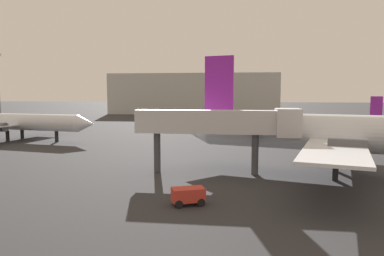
{
  "coord_description": "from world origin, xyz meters",
  "views": [
    {
      "loc": [
        1.26,
        -13.99,
        8.36
      ],
      "look_at": [
        -6.57,
        48.93,
        2.05
      ],
      "focal_mm": 33.5,
      "sensor_mm": 36.0,
      "label": 1
    }
  ],
  "objects_px": {
    "airplane_at_gate": "(350,134)",
    "airplane_on_taxiway": "(18,122)",
    "jet_bridge": "(225,124)",
    "baggage_cart": "(188,195)"
  },
  "relations": [
    {
      "from": "airplane_on_taxiway",
      "to": "jet_bridge",
      "type": "height_order",
      "value": "airplane_on_taxiway"
    },
    {
      "from": "airplane_at_gate",
      "to": "airplane_on_taxiway",
      "type": "height_order",
      "value": "airplane_at_gate"
    },
    {
      "from": "airplane_at_gate",
      "to": "airplane_on_taxiway",
      "type": "bearing_deg",
      "value": 172.09
    },
    {
      "from": "airplane_at_gate",
      "to": "jet_bridge",
      "type": "xyz_separation_m",
      "value": [
        -12.28,
        -0.09,
        0.88
      ]
    },
    {
      "from": "airplane_at_gate",
      "to": "airplane_on_taxiway",
      "type": "xyz_separation_m",
      "value": [
        -48.95,
        21.53,
        -1.05
      ]
    },
    {
      "from": "airplane_at_gate",
      "to": "airplane_on_taxiway",
      "type": "distance_m",
      "value": 53.48
    },
    {
      "from": "airplane_on_taxiway",
      "to": "jet_bridge",
      "type": "distance_m",
      "value": 42.61
    },
    {
      "from": "airplane_at_gate",
      "to": "baggage_cart",
      "type": "relative_size",
      "value": 13.9
    },
    {
      "from": "airplane_on_taxiway",
      "to": "baggage_cart",
      "type": "bearing_deg",
      "value": -33.26
    },
    {
      "from": "airplane_on_taxiway",
      "to": "airplane_at_gate",
      "type": "bearing_deg",
      "value": -13.71
    }
  ]
}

